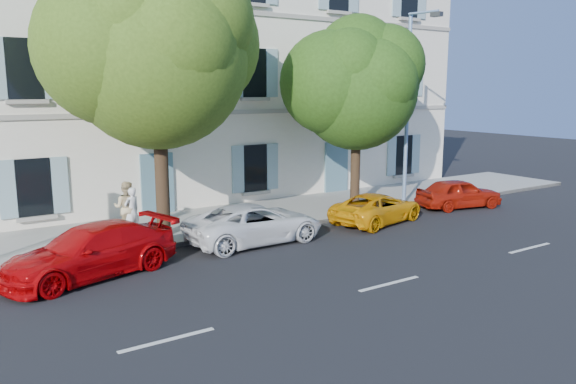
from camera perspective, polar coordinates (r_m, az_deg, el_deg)
ground at (r=17.80m, az=1.33°, el=-5.67°), size 90.00×90.00×0.00m
sidewalk at (r=21.47m, az=-5.43°, el=-2.71°), size 36.00×4.50×0.15m
kerb at (r=19.63m, az=-2.46°, el=-3.91°), size 36.00×0.16×0.16m
building at (r=26.17m, az=-11.72°, el=12.54°), size 28.00×7.00×12.00m
car_red_coupe at (r=15.87m, az=-19.43°, el=-5.71°), size 5.05×3.05×1.37m
car_white_coupe at (r=18.26m, az=-3.37°, el=-3.20°), size 4.61×2.15×1.28m
car_yellow_supercar at (r=21.21m, az=9.05°, el=-1.61°), size 4.35×2.72×1.12m
car_red_hatchback at (r=24.62m, az=16.97°, el=-0.12°), size 3.90×2.23×1.25m
tree_left at (r=18.58m, az=-13.16°, el=13.04°), size 5.73×5.73×8.89m
tree_right at (r=22.85m, az=7.02°, el=10.24°), size 4.80×4.80×7.40m
street_lamp at (r=23.76m, az=12.33°, el=9.27°), size 0.31×1.66×7.78m
pedestrian_a at (r=19.44m, az=-15.57°, el=-1.84°), size 0.67×0.56×1.57m
pedestrian_b at (r=19.58m, az=-16.09°, el=-1.50°), size 1.08×1.02×1.76m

